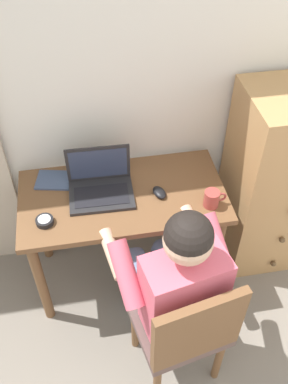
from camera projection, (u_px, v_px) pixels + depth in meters
The scene contains 10 objects.
wall_back at pixel (161, 67), 2.21m from camera, with size 4.80×0.05×2.50m, color silver.
desk at pixel (123, 209), 2.39m from camera, with size 1.11×0.57×0.72m.
dresser at pixel (275, 182), 2.55m from camera, with size 0.51×0.50×1.20m.
chair at pixel (185, 328), 2.02m from camera, with size 0.49×0.47×0.87m.
person_seated at pixel (172, 275), 2.01m from camera, with size 0.60×0.64×1.19m.
laptop at pixel (100, 184), 2.29m from camera, with size 0.35×0.26×0.24m.
computer_mouse at pixel (159, 192), 2.30m from camera, with size 0.06×0.10×0.03m, color black.
desk_clock at pixel (45, 221), 2.16m from camera, with size 0.09×0.09×0.03m.
notebook_pad at pixel (56, 180), 2.38m from camera, with size 0.21×0.15×0.01m, color #3D4C6B.
coffee_mug at pixel (212, 199), 2.22m from camera, with size 0.12×0.08×0.09m.
Camera 1 is at (-0.44, 0.23, 2.37)m, focal length 40.33 mm.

